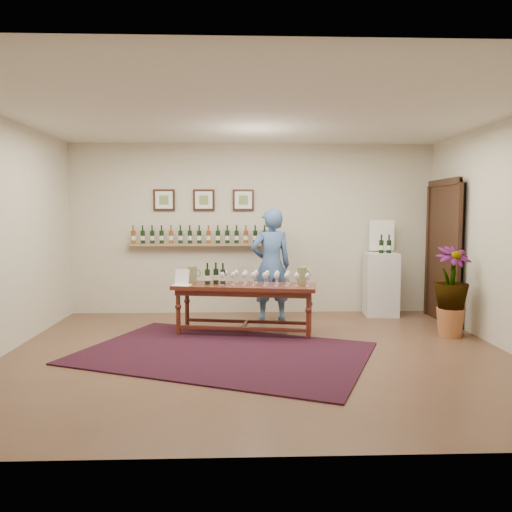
{
  "coord_description": "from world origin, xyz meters",
  "views": [
    {
      "loc": [
        -0.23,
        -5.79,
        1.68
      ],
      "look_at": [
        0.0,
        0.8,
        1.1
      ],
      "focal_mm": 35.0,
      "sensor_mm": 36.0,
      "label": 1
    }
  ],
  "objects_px": {
    "potted_plant": "(451,291)",
    "person": "(271,265)",
    "tasting_table": "(245,292)",
    "display_pedestal": "(381,284)"
  },
  "relations": [
    {
      "from": "potted_plant",
      "to": "person",
      "type": "bearing_deg",
      "value": 155.53
    },
    {
      "from": "display_pedestal",
      "to": "person",
      "type": "relative_size",
      "value": 0.59
    },
    {
      "from": "potted_plant",
      "to": "person",
      "type": "relative_size",
      "value": 0.61
    },
    {
      "from": "tasting_table",
      "to": "potted_plant",
      "type": "distance_m",
      "value": 2.79
    },
    {
      "from": "display_pedestal",
      "to": "potted_plant",
      "type": "height_order",
      "value": "potted_plant"
    },
    {
      "from": "tasting_table",
      "to": "person",
      "type": "xyz_separation_m",
      "value": [
        0.41,
        0.82,
        0.28
      ]
    },
    {
      "from": "tasting_table",
      "to": "person",
      "type": "relative_size",
      "value": 1.17
    },
    {
      "from": "person",
      "to": "potted_plant",
      "type": "bearing_deg",
      "value": 145.39
    },
    {
      "from": "person",
      "to": "tasting_table",
      "type": "bearing_deg",
      "value": 52.88
    },
    {
      "from": "potted_plant",
      "to": "display_pedestal",
      "type": "bearing_deg",
      "value": 110.38
    }
  ]
}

